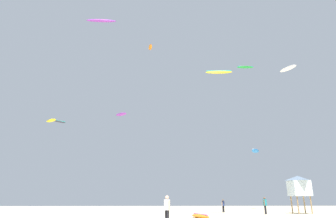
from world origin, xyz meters
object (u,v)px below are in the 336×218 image
person_foreground (167,208)px  kite_aloft_4 (245,67)px  kite_aloft_1 (288,69)px  kite_aloft_6 (59,121)px  kite_aloft_0 (51,121)px  kite_aloft_3 (121,114)px  person_left (265,204)px  kite_aloft_2 (219,72)px  person_midground (223,205)px  kite_grounded_near (200,216)px  lifeguard_tower (299,186)px  kite_aloft_5 (255,151)px  kite_aloft_7 (101,21)px  kite_aloft_8 (150,47)px

person_foreground → kite_aloft_4: kite_aloft_4 is taller
kite_aloft_1 → kite_aloft_6: size_ratio=1.25×
kite_aloft_0 → kite_aloft_3: 11.10m
kite_aloft_0 → kite_aloft_6: size_ratio=0.99×
person_left → kite_aloft_2: 15.62m
person_midground → kite_grounded_near: bearing=-58.6°
kite_aloft_3 → person_midground: bearing=-34.3°
lifeguard_tower → kite_aloft_5: size_ratio=1.30×
person_left → kite_aloft_1: (9.07, 8.63, 20.52)m
kite_aloft_1 → kite_aloft_3: kite_aloft_1 is taller
person_left → kite_aloft_2: bearing=-122.8°
person_left → kite_aloft_6: size_ratio=0.74×
lifeguard_tower → kite_aloft_6: (-34.12, 18.25, 12.09)m
kite_aloft_6 → kite_aloft_2: bearing=-40.0°
person_midground → kite_aloft_0: size_ratio=0.65×
kite_aloft_7 → person_foreground: bearing=-53.5°
kite_aloft_5 → person_midground: bearing=-127.4°
kite_aloft_3 → kite_aloft_6: 12.52m
person_left → lifeguard_tower: lifeguard_tower is taller
person_midground → kite_aloft_1: bearing=69.4°
lifeguard_tower → kite_aloft_3: bearing=148.0°
person_left → kite_aloft_2: size_ratio=0.56×
kite_aloft_3 → kite_aloft_8: (4.78, -2.67, 11.47)m
kite_aloft_2 → kite_aloft_3: bearing=128.4°
kite_grounded_near → lifeguard_tower: bearing=31.2°
lifeguard_tower → kite_aloft_0: (-32.75, 10.70, 10.21)m
person_midground → kite_aloft_7: 26.73m
kite_aloft_4 → kite_aloft_5: (2.66, 6.26, -12.88)m
kite_aloft_7 → kite_grounded_near: bearing=-18.3°
lifeguard_tower → kite_aloft_8: kite_aloft_8 is taller
kite_aloft_5 → kite_aloft_6: 35.54m
kite_aloft_7 → kite_aloft_0: bearing=123.2°
kite_aloft_2 → kite_aloft_7: bearing=-173.6°
kite_aloft_0 → kite_aloft_1: bearing=-4.5°
kite_grounded_near → kite_aloft_5: bearing=59.9°
kite_aloft_5 → kite_aloft_8: (-18.45, -4.34, 17.27)m
kite_aloft_4 → kite_aloft_2: bearing=-121.5°
kite_aloft_7 → kite_aloft_8: (5.41, 15.54, 5.48)m
kite_grounded_near → kite_aloft_4: 30.07m
kite_aloft_1 → person_left: bearing=-136.4°
kite_aloft_0 → person_left: bearing=-22.3°
kite_aloft_1 → kite_aloft_7: (-27.58, -12.00, -0.21)m
kite_aloft_0 → kite_aloft_3: bearing=17.5°
person_left → kite_aloft_3: bearing=176.3°
kite_aloft_3 → kite_aloft_8: kite_aloft_8 is taller
person_midground → kite_aloft_4: bearing=93.7°
person_foreground → kite_grounded_near: (3.10, 6.38, -0.85)m
kite_aloft_7 → kite_aloft_8: size_ratio=1.65×
person_left → kite_aloft_7: bearing=-133.7°
person_midground → kite_aloft_5: (8.81, 11.52, 8.66)m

